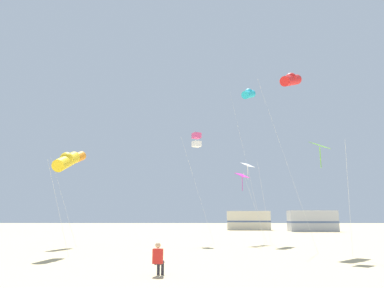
{
  "coord_description": "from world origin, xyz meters",
  "views": [
    {
      "loc": [
        1.98,
        -7.3,
        2.09
      ],
      "look_at": [
        1.73,
        9.65,
        5.42
      ],
      "focal_mm": 34.31,
      "sensor_mm": 36.0,
      "label": 1
    }
  ],
  "objects": [
    {
      "name": "kite_flyer_standing",
      "position": [
        0.58,
        6.33,
        0.61
      ],
      "size": [
        0.4,
        0.55,
        1.16
      ],
      "rotation": [
        0.0,
        0.0,
        2.94
      ],
      "color": "red",
      "rests_on": "ground"
    },
    {
      "name": "kite_tube_gold",
      "position": [
        -5.45,
        13.2,
        5.17
      ],
      "size": [
        1.52,
        2.52,
        5.87
      ],
      "color": "silver",
      "rests_on": "ground"
    },
    {
      "name": "kite_tube_orange",
      "position": [
        -7.14,
        19.44,
        6.28
      ],
      "size": [
        2.39,
        2.69,
        6.99
      ],
      "color": "silver",
      "rests_on": "ground"
    },
    {
      "name": "rv_van_cream",
      "position": [
        9.68,
        49.28,
        1.39
      ],
      "size": [
        6.57,
        2.72,
        2.8
      ],
      "rotation": [
        0.0,
        0.0,
        -0.06
      ],
      "color": "beige",
      "rests_on": "ground"
    },
    {
      "name": "kite_tube_scarlet",
      "position": [
        8.46,
        16.74,
        11.3
      ],
      "size": [
        3.4,
        3.6,
        12.0
      ],
      "color": "silver",
      "rests_on": "ground"
    },
    {
      "name": "kite_diamond_white",
      "position": [
        6.21,
        22.84,
        6.01
      ],
      "size": [
        2.38,
        2.38,
        6.43
      ],
      "color": "silver",
      "rests_on": "ground"
    },
    {
      "name": "rv_van_silver",
      "position": [
        17.65,
        43.89,
        1.39
      ],
      "size": [
        6.48,
        2.45,
        2.8
      ],
      "rotation": [
        0.0,
        0.0,
        0.02
      ],
      "color": "#B7BABF",
      "rests_on": "ground"
    },
    {
      "name": "kite_tube_cyan",
      "position": [
        6.65,
        24.39,
        12.91
      ],
      "size": [
        2.57,
        3.03,
        13.61
      ],
      "color": "silver",
      "rests_on": "ground"
    },
    {
      "name": "kite_box_rainbow",
      "position": [
        1.93,
        21.85,
        8.14
      ],
      "size": [
        2.51,
        1.7,
        8.73
      ],
      "color": "silver",
      "rests_on": "ground"
    },
    {
      "name": "kite_diamond_magenta",
      "position": [
        5.54,
        21.39,
        5.03
      ],
      "size": [
        2.37,
        2.37,
        5.41
      ],
      "color": "silver",
      "rests_on": "ground"
    },
    {
      "name": "kite_diamond_lime",
      "position": [
        8.58,
        12.0,
        5.59
      ],
      "size": [
        2.19,
        2.32,
        5.99
      ],
      "color": "silver",
      "rests_on": "ground"
    }
  ]
}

